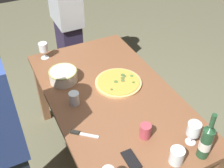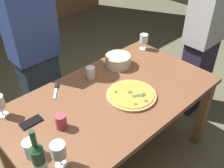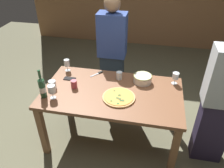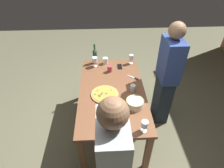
{
  "view_description": "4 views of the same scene",
  "coord_description": "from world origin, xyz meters",
  "px_view_note": "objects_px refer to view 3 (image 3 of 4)",
  "views": [
    {
      "loc": [
        -1.42,
        0.7,
        2.14
      ],
      "look_at": [
        0.0,
        0.0,
        0.85
      ],
      "focal_mm": 45.11,
      "sensor_mm": 36.0,
      "label": 1
    },
    {
      "loc": [
        -1.01,
        -1.06,
        1.93
      ],
      "look_at": [
        0.0,
        0.0,
        0.85
      ],
      "focal_mm": 41.18,
      "sensor_mm": 36.0,
      "label": 2
    },
    {
      "loc": [
        0.41,
        -2.02,
        2.25
      ],
      "look_at": [
        0.0,
        0.0,
        0.85
      ],
      "focal_mm": 35.57,
      "sensor_mm": 36.0,
      "label": 3
    },
    {
      "loc": [
        1.99,
        -0.1,
        2.44
      ],
      "look_at": [
        0.0,
        0.0,
        0.85
      ],
      "focal_mm": 30.29,
      "sensor_mm": 36.0,
      "label": 4
    }
  ],
  "objects_px": {
    "person_host": "(112,53)",
    "wine_glass_by_bottle": "(52,90)",
    "person_guest_left": "(222,101)",
    "wine_bottle": "(42,87)",
    "cup_ceramic": "(119,75)",
    "dining_table": "(112,98)",
    "cell_phone": "(70,79)",
    "cup_spare": "(74,84)",
    "serving_bowl": "(143,78)",
    "wine_glass_near_pizza": "(175,76)",
    "pizza_knife": "(98,73)",
    "pizza": "(119,97)",
    "cup_amber": "(52,85)",
    "wine_glass_far_left": "(67,63)"
  },
  "relations": [
    {
      "from": "pizza",
      "to": "wine_bottle",
      "type": "distance_m",
      "value": 0.84
    },
    {
      "from": "person_host",
      "to": "person_guest_left",
      "type": "bearing_deg",
      "value": 45.82
    },
    {
      "from": "cell_phone",
      "to": "person_host",
      "type": "height_order",
      "value": "person_host"
    },
    {
      "from": "wine_glass_by_bottle",
      "to": "pizza_knife",
      "type": "distance_m",
      "value": 0.7
    },
    {
      "from": "cup_amber",
      "to": "cup_ceramic",
      "type": "distance_m",
      "value": 0.81
    },
    {
      "from": "wine_bottle",
      "to": "wine_glass_by_bottle",
      "type": "distance_m",
      "value": 0.11
    },
    {
      "from": "cell_phone",
      "to": "pizza",
      "type": "bearing_deg",
      "value": -110.8
    },
    {
      "from": "cell_phone",
      "to": "person_guest_left",
      "type": "relative_size",
      "value": 0.09
    },
    {
      "from": "serving_bowl",
      "to": "pizza_knife",
      "type": "xyz_separation_m",
      "value": [
        -0.58,
        0.08,
        -0.05
      ]
    },
    {
      "from": "wine_glass_near_pizza",
      "to": "cup_amber",
      "type": "relative_size",
      "value": 1.43
    },
    {
      "from": "cup_spare",
      "to": "person_guest_left",
      "type": "height_order",
      "value": "person_guest_left"
    },
    {
      "from": "wine_glass_by_bottle",
      "to": "cup_spare",
      "type": "bearing_deg",
      "value": 54.55
    },
    {
      "from": "wine_bottle",
      "to": "wine_glass_far_left",
      "type": "height_order",
      "value": "wine_bottle"
    },
    {
      "from": "cup_spare",
      "to": "wine_glass_by_bottle",
      "type": "bearing_deg",
      "value": -125.45
    },
    {
      "from": "person_host",
      "to": "wine_glass_far_left",
      "type": "bearing_deg",
      "value": -59.88
    },
    {
      "from": "serving_bowl",
      "to": "wine_glass_by_bottle",
      "type": "bearing_deg",
      "value": -151.52
    },
    {
      "from": "wine_glass_near_pizza",
      "to": "person_guest_left",
      "type": "xyz_separation_m",
      "value": [
        0.45,
        -0.37,
        -0.01
      ]
    },
    {
      "from": "cell_phone",
      "to": "cup_ceramic",
      "type": "bearing_deg",
      "value": -77.78
    },
    {
      "from": "person_host",
      "to": "wine_glass_by_bottle",
      "type": "bearing_deg",
      "value": -34.8
    },
    {
      "from": "wine_glass_by_bottle",
      "to": "person_guest_left",
      "type": "relative_size",
      "value": 0.1
    },
    {
      "from": "pizza",
      "to": "wine_glass_far_left",
      "type": "relative_size",
      "value": 2.29
    },
    {
      "from": "pizza",
      "to": "person_host",
      "type": "xyz_separation_m",
      "value": [
        -0.26,
        0.9,
        0.07
      ]
    },
    {
      "from": "wine_glass_near_pizza",
      "to": "wine_glass_by_bottle",
      "type": "xyz_separation_m",
      "value": [
        -1.32,
        -0.56,
        0.01
      ]
    },
    {
      "from": "wine_bottle",
      "to": "person_host",
      "type": "relative_size",
      "value": 0.21
    },
    {
      "from": "wine_glass_far_left",
      "to": "serving_bowl",
      "type": "bearing_deg",
      "value": -4.84
    },
    {
      "from": "wine_bottle",
      "to": "person_guest_left",
      "type": "relative_size",
      "value": 0.21
    },
    {
      "from": "wine_glass_by_bottle",
      "to": "person_host",
      "type": "bearing_deg",
      "value": 66.39
    },
    {
      "from": "dining_table",
      "to": "cup_spare",
      "type": "height_order",
      "value": "cup_spare"
    },
    {
      "from": "wine_bottle",
      "to": "cell_phone",
      "type": "relative_size",
      "value": 2.36
    },
    {
      "from": "wine_glass_near_pizza",
      "to": "cup_ceramic",
      "type": "height_order",
      "value": "wine_glass_near_pizza"
    },
    {
      "from": "wine_glass_near_pizza",
      "to": "person_host",
      "type": "distance_m",
      "value": 0.99
    },
    {
      "from": "wine_bottle",
      "to": "pizza_knife",
      "type": "bearing_deg",
      "value": 51.48
    },
    {
      "from": "dining_table",
      "to": "pizza",
      "type": "distance_m",
      "value": 0.18
    },
    {
      "from": "dining_table",
      "to": "cell_phone",
      "type": "distance_m",
      "value": 0.6
    },
    {
      "from": "wine_glass_by_bottle",
      "to": "person_host",
      "type": "height_order",
      "value": "person_host"
    },
    {
      "from": "wine_bottle",
      "to": "person_host",
      "type": "bearing_deg",
      "value": 61.51
    },
    {
      "from": "dining_table",
      "to": "wine_bottle",
      "type": "bearing_deg",
      "value": -161.52
    },
    {
      "from": "pizza",
      "to": "person_guest_left",
      "type": "xyz_separation_m",
      "value": [
        1.06,
        0.05,
        0.08
      ]
    },
    {
      "from": "cell_phone",
      "to": "wine_glass_near_pizza",
      "type": "bearing_deg",
      "value": -82.65
    },
    {
      "from": "cup_ceramic",
      "to": "cell_phone",
      "type": "xyz_separation_m",
      "value": [
        -0.61,
        -0.13,
        -0.04
      ]
    },
    {
      "from": "pizza",
      "to": "cell_phone",
      "type": "distance_m",
      "value": 0.72
    },
    {
      "from": "wine_glass_near_pizza",
      "to": "cup_ceramic",
      "type": "xyz_separation_m",
      "value": [
        -0.67,
        -0.03,
        -0.05
      ]
    },
    {
      "from": "person_guest_left",
      "to": "wine_bottle",
      "type": "bearing_deg",
      "value": 8.37
    },
    {
      "from": "serving_bowl",
      "to": "cell_phone",
      "type": "xyz_separation_m",
      "value": [
        -0.9,
        -0.11,
        -0.05
      ]
    },
    {
      "from": "wine_bottle",
      "to": "cup_spare",
      "type": "bearing_deg",
      "value": 39.98
    },
    {
      "from": "serving_bowl",
      "to": "cup_amber",
      "type": "distance_m",
      "value": 1.07
    },
    {
      "from": "cup_ceramic",
      "to": "person_host",
      "type": "bearing_deg",
      "value": 110.39
    },
    {
      "from": "wine_bottle",
      "to": "cup_ceramic",
      "type": "height_order",
      "value": "wine_bottle"
    },
    {
      "from": "dining_table",
      "to": "pizza",
      "type": "xyz_separation_m",
      "value": [
        0.1,
        -0.1,
        0.1
      ]
    },
    {
      "from": "wine_glass_far_left",
      "to": "cup_amber",
      "type": "height_order",
      "value": "wine_glass_far_left"
    }
  ]
}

